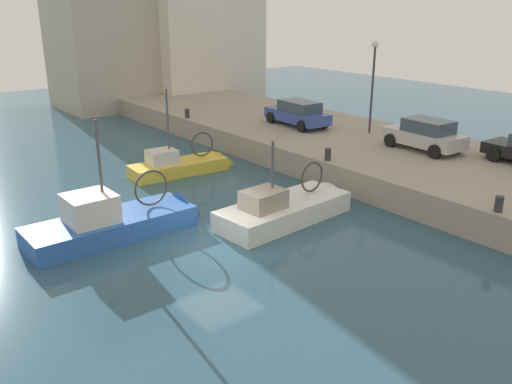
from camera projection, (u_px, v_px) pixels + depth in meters
water_surface at (217, 242)px, 18.70m from camera, size 80.00×80.00×0.00m
quay_wall at (421, 167)px, 25.20m from camera, size 9.00×56.00×1.20m
fishing_boat_yellow at (185, 170)px, 26.38m from camera, size 5.61×2.14×4.82m
fishing_boat_blue at (121, 229)px, 19.37m from camera, size 6.70×2.36×5.14m
fishing_boat_white at (290, 216)px, 20.72m from camera, size 6.38×2.47×4.13m
parked_car_silver at (425, 135)px, 25.51m from camera, size 2.03×3.91×1.49m
parked_car_blue at (298, 113)px, 30.62m from camera, size 2.06×4.29×1.44m
mooring_bollard_south at (499, 204)px, 18.04m from camera, size 0.28×0.28×0.55m
mooring_bollard_mid at (328, 154)px, 23.98m from camera, size 0.28×0.28×0.55m
mooring_bollard_north at (187, 113)px, 32.90m from camera, size 0.28×0.28×0.55m
quay_streetlamp at (373, 72)px, 28.12m from camera, size 0.36×0.36×4.83m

